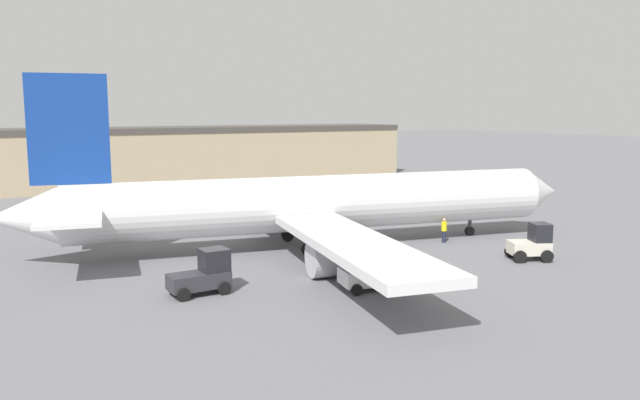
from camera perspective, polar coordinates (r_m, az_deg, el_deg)
The scene contains 7 objects.
ground_plane at distance 44.46m, azimuth 0.00°, elevation -4.27°, with size 400.00×400.00×0.00m, color slate.
terminal_building at distance 82.55m, azimuth -22.78°, elevation 3.47°, with size 95.50×10.67×7.45m.
airplane at distance 43.58m, azimuth -1.29°, elevation -0.40°, with size 41.14×38.76×11.81m.
ground_crew_worker at distance 46.50m, azimuth 11.27°, elevation -2.67°, with size 0.40×0.40×1.80m.
baggage_tug at distance 42.58m, azimuth 18.84°, elevation -3.79°, with size 3.11×2.79×2.40m.
belt_loader_truck at distance 34.00m, azimuth 4.92°, elevation -6.32°, with size 3.39×2.63×2.35m.
pushback_tug at distance 33.57m, azimuth -10.56°, elevation -6.67°, with size 3.18×1.78×2.35m.
Camera 1 is at (-22.18, -37.32, 9.57)m, focal length 35.00 mm.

